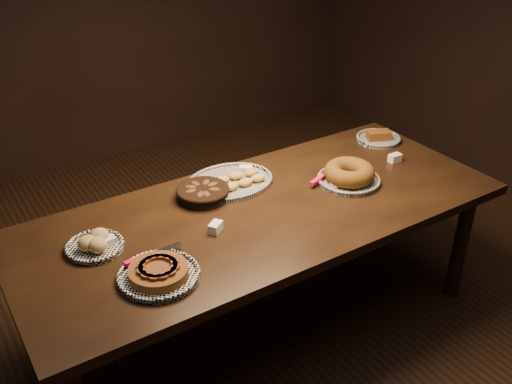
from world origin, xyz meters
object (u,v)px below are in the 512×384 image
apple_tart_plate (159,273)px  buffet_table (263,221)px  bundt_cake_plate (349,175)px  madeleine_platter (230,182)px

apple_tart_plate → buffet_table: bearing=25.4°
apple_tart_plate → bundt_cake_plate: (1.17, 0.20, 0.02)m
apple_tart_plate → madeleine_platter: size_ratio=0.72×
madeleine_platter → buffet_table: bearing=-78.6°
buffet_table → bundt_cake_plate: 0.54m
madeleine_platter → bundt_cake_plate: bundt_cake_plate is taller
buffet_table → apple_tart_plate: size_ratio=7.12×
buffet_table → madeleine_platter: (-0.02, 0.29, 0.09)m
apple_tart_plate → madeleine_platter: bearing=45.6°
apple_tart_plate → madeleine_platter: (0.64, 0.51, -0.01)m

